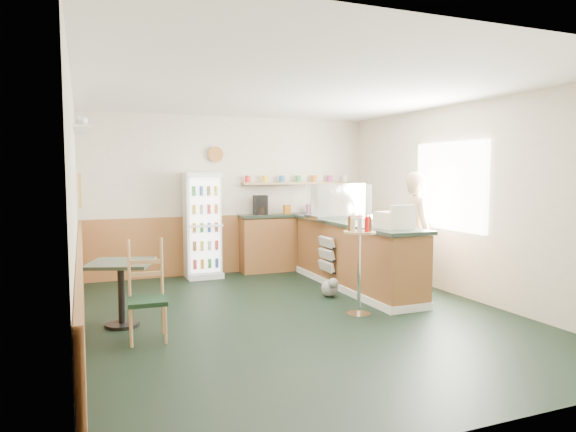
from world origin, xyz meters
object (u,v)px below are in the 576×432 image
condiment_stand (359,250)px  cafe_chair (146,287)px  display_case (338,202)px  shopkeeper (417,233)px  cash_register (394,220)px  cafe_table (121,281)px  drinks_fridge (203,225)px

condiment_stand → cafe_chair: condiment_stand is taller
display_case → cafe_chair: (-3.19, -1.79, -0.73)m
display_case → shopkeeper: (0.70, -1.12, -0.41)m
cash_register → cafe_table: 3.47m
display_case → cafe_table: 3.70m
drinks_fridge → shopkeeper: bearing=-40.6°
drinks_fridge → shopkeeper: shopkeeper is taller
condiment_stand → cafe_table: (-2.73, 0.61, -0.29)m
display_case → cash_register: size_ratio=2.40×
cash_register → cafe_chair: cash_register is taller
cash_register → condiment_stand: size_ratio=0.33×
cash_register → cafe_chair: size_ratio=0.38×
condiment_stand → cafe_chair: bearing=178.5°
display_case → cafe_chair: bearing=-150.8°
cafe_chair → display_case: bearing=32.9°
drinks_fridge → cafe_chair: (-1.25, -2.92, -0.33)m
cafe_table → shopkeeper: bearing=1.7°
display_case → cafe_chair: 3.73m
condiment_stand → cafe_table: 2.81m
cafe_table → cafe_chair: 0.58m
display_case → shopkeeper: 1.39m
condiment_stand → cafe_chair: 2.53m
cash_register → display_case: bearing=88.7°
shopkeeper → cafe_chair: shopkeeper is taller
display_case → cash_register: bearing=-90.0°
drinks_fridge → cafe_table: drinks_fridge is taller
drinks_fridge → condiment_stand: (1.26, -2.98, -0.06)m
shopkeeper → drinks_fridge: bearing=63.3°
display_case → cafe_table: display_case is taller
display_case → cash_register: 1.59m
cafe_table → cash_register: bearing=-5.6°
drinks_fridge → display_case: drinks_fridge is taller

